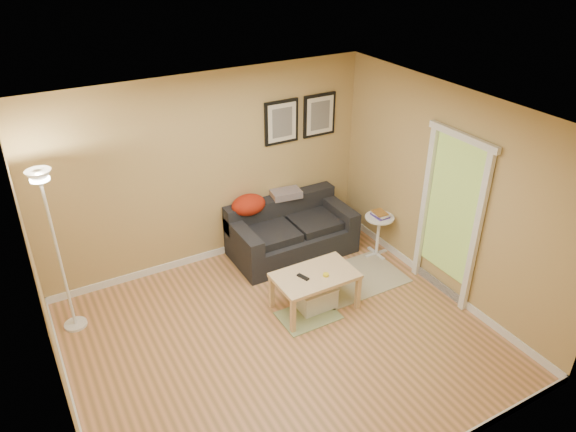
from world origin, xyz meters
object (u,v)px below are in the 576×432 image
object	(u,v)px
side_table	(378,236)
floor_lamp	(59,258)
sofa	(292,230)
book_stack	(380,214)
storage_bin	(315,297)
coffee_table	(315,291)

from	to	relation	value
side_table	floor_lamp	bearing A→B (deg)	172.82
sofa	side_table	distance (m)	1.20
floor_lamp	sofa	bearing A→B (deg)	2.33
floor_lamp	book_stack	bearing A→B (deg)	-7.00
sofa	book_stack	size ratio (longest dim) A/B	7.40
sofa	side_table	world-z (taller)	sofa
floor_lamp	storage_bin	bearing A→B (deg)	-22.25
storage_bin	coffee_table	bearing A→B (deg)	-170.03
storage_bin	floor_lamp	world-z (taller)	floor_lamp
sofa	floor_lamp	bearing A→B (deg)	-177.67
side_table	floor_lamp	distance (m)	4.10
coffee_table	book_stack	xyz separation A→B (m)	(1.41, 0.59, 0.40)
floor_lamp	coffee_table	bearing A→B (deg)	-22.42
coffee_table	book_stack	bearing A→B (deg)	31.20
coffee_table	floor_lamp	world-z (taller)	floor_lamp
book_stack	storage_bin	bearing A→B (deg)	-177.26
storage_bin	floor_lamp	size ratio (longest dim) A/B	0.24
coffee_table	storage_bin	world-z (taller)	coffee_table
sofa	storage_bin	world-z (taller)	sofa
book_stack	sofa	bearing A→B (deg)	129.18
coffee_table	floor_lamp	xyz separation A→B (m)	(-2.63, 1.08, 0.70)
storage_bin	book_stack	distance (m)	1.59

